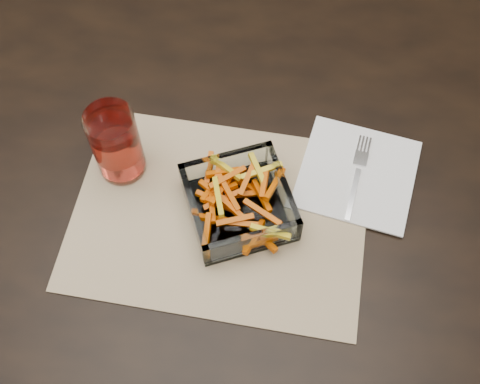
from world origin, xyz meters
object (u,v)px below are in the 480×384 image
at_px(tumbler, 117,145).
at_px(dining_table, 206,206).
at_px(glass_bowl, 239,204).
at_px(fork, 357,174).

bearing_deg(tumbler, dining_table, -5.92).
bearing_deg(dining_table, glass_bowl, -38.77).
distance_m(glass_bowl, tumbler, 0.21).
height_order(dining_table, fork, fork).
bearing_deg(tumbler, glass_bowl, -18.30).
bearing_deg(dining_table, fork, 7.20).
bearing_deg(fork, tumbler, -166.65).
bearing_deg(fork, dining_table, -162.10).
xyz_separation_m(glass_bowl, fork, (0.18, 0.08, -0.02)).
distance_m(dining_table, fork, 0.27).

